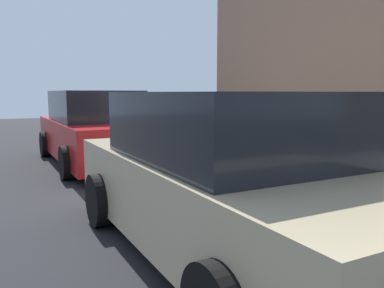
% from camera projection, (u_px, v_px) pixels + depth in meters
% --- Properties ---
extents(ground_plane, '(40.00, 40.00, 0.00)m').
position_uv_depth(ground_plane, '(201.00, 174.00, 7.81)').
color(ground_plane, black).
extents(sidewalk_curb, '(18.00, 5.00, 0.14)m').
position_uv_depth(sidewalk_curb, '(297.00, 161.00, 8.91)').
color(sidewalk_curb, gray).
rests_on(sidewalk_curb, ground_plane).
extents(suitcase_black_1, '(0.50, 0.30, 0.82)m').
position_uv_depth(suitcase_black_1, '(362.00, 181.00, 5.31)').
color(suitcase_black_1, black).
rests_on(suitcase_black_1, sidewalk_curb).
extents(suitcase_olive_2, '(0.38, 0.28, 0.87)m').
position_uv_depth(suitcase_olive_2, '(328.00, 172.00, 5.71)').
color(suitcase_olive_2, '#59601E').
rests_on(suitcase_olive_2, sidewalk_curb).
extents(suitcase_navy_3, '(0.51, 0.22, 0.92)m').
position_uv_depth(suitcase_navy_3, '(307.00, 165.00, 6.21)').
color(suitcase_navy_3, navy).
rests_on(suitcase_navy_3, sidewalk_curb).
extents(suitcase_teal_4, '(0.50, 0.27, 0.83)m').
position_uv_depth(suitcase_teal_4, '(283.00, 162.00, 6.73)').
color(suitcase_teal_4, '#0F606B').
rests_on(suitcase_teal_4, sidewalk_curb).
extents(suitcase_red_5, '(0.48, 0.29, 0.88)m').
position_uv_depth(suitcase_red_5, '(260.00, 157.00, 7.19)').
color(suitcase_red_5, red).
rests_on(suitcase_red_5, sidewalk_curb).
extents(suitcase_silver_6, '(0.48, 0.22, 0.93)m').
position_uv_depth(suitcase_silver_6, '(245.00, 152.00, 7.71)').
color(suitcase_silver_6, '#9EA0A8').
rests_on(suitcase_silver_6, sidewalk_curb).
extents(suitcase_maroon_7, '(0.51, 0.25, 0.90)m').
position_uv_depth(suitcase_maroon_7, '(228.00, 148.00, 8.19)').
color(suitcase_maroon_7, maroon).
rests_on(suitcase_maroon_7, sidewalk_curb).
extents(suitcase_black_8, '(0.48, 0.22, 1.05)m').
position_uv_depth(suitcase_black_8, '(218.00, 143.00, 8.74)').
color(suitcase_black_8, black).
rests_on(suitcase_black_8, sidewalk_curb).
extents(suitcase_olive_9, '(0.50, 0.28, 0.81)m').
position_uv_depth(suitcase_olive_9, '(203.00, 140.00, 9.20)').
color(suitcase_olive_9, '#59601E').
rests_on(suitcase_olive_9, sidewalk_curb).
extents(suitcase_navy_10, '(0.44, 0.21, 1.04)m').
position_uv_depth(suitcase_navy_10, '(192.00, 137.00, 9.68)').
color(suitcase_navy_10, navy).
rests_on(suitcase_navy_10, sidewalk_curb).
extents(fire_hydrant, '(0.39, 0.21, 0.80)m').
position_uv_depth(fire_hydrant, '(182.00, 133.00, 10.29)').
color(fire_hydrant, '#99999E').
rests_on(fire_hydrant, sidewalk_curb).
extents(bollard_post, '(0.11, 0.11, 0.83)m').
position_uv_depth(bollard_post, '(167.00, 131.00, 10.80)').
color(bollard_post, '#333338').
rests_on(bollard_post, sidewalk_curb).
extents(parked_car_beige_0, '(4.49, 2.09, 1.62)m').
position_uv_depth(parked_car_beige_0, '(224.00, 179.00, 3.88)').
color(parked_car_beige_0, tan).
rests_on(parked_car_beige_0, ground_plane).
extents(parked_car_red_1, '(4.83, 2.09, 1.66)m').
position_uv_depth(parked_car_red_1, '(95.00, 130.00, 8.92)').
color(parked_car_red_1, '#AD1619').
rests_on(parked_car_red_1, ground_plane).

